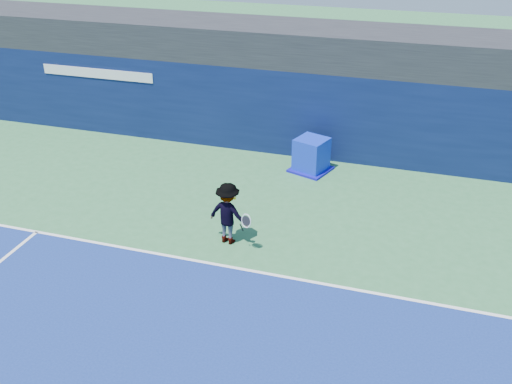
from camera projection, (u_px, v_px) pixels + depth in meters
The scene contains 7 objects.
ground at pixel (154, 343), 11.71m from camera, with size 80.00×80.00×0.00m, color #316D3F.
baseline at pixel (208, 263), 14.24m from camera, with size 24.00×0.10×0.01m, color white.
stadium_band at pixel (293, 43), 19.77m from camera, with size 36.00×3.00×1.20m, color black.
back_wall_assembly at pixel (284, 110), 19.90m from camera, with size 36.00×1.03×3.00m.
equipment_cart at pixel (311, 156), 18.79m from camera, with size 1.49×1.49×1.13m.
tennis_player at pixel (228, 213), 14.75m from camera, with size 1.34×0.82×1.70m.
tennis_ball at pixel (235, 198), 14.78m from camera, with size 0.07×0.07×0.07m.
Camera 1 is at (4.64, -7.91, 8.19)m, focal length 40.00 mm.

